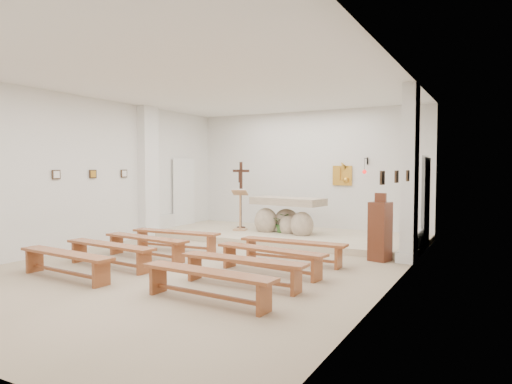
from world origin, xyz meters
The scene contains 31 objects.
ground centered at (0.00, 0.00, 0.00)m, with size 7.00×10.00×0.00m, color tan.
wall_left centered at (-3.49, 0.00, 1.75)m, with size 0.02×10.00×3.50m, color silver.
wall_right centered at (3.49, 0.00, 1.75)m, with size 0.02×10.00×3.50m, color silver.
wall_back centered at (0.00, 4.99, 1.75)m, with size 7.00×0.02×3.50m, color silver.
ceiling centered at (0.00, 0.00, 3.49)m, with size 7.00×10.00×0.02m, color silver.
sanctuary_platform centered at (0.00, 3.50, 0.07)m, with size 6.98×3.00×0.15m, color beige.
pilaster_left centered at (-3.37, 2.00, 1.75)m, with size 0.26×0.55×3.50m, color white.
pilaster_right centered at (3.37, 2.00, 1.75)m, with size 0.26×0.55×3.50m, color white.
gold_wall_relief centered at (1.05, 4.96, 1.65)m, with size 0.55×0.04×0.55m, color gold.
sanctuary_lamp centered at (1.75, 4.71, 1.81)m, with size 0.11×0.36×0.44m.
station_frame_left_front centered at (-3.47, -0.80, 1.72)m, with size 0.03×0.20×0.20m, color #3A2819.
station_frame_left_mid centered at (-3.47, 0.20, 1.72)m, with size 0.03×0.20×0.20m, color #3A2819.
station_frame_left_rear centered at (-3.47, 1.20, 1.72)m, with size 0.03×0.20×0.20m, color #3A2819.
station_frame_right_front centered at (3.47, -0.80, 1.72)m, with size 0.03×0.20×0.20m, color #3A2819.
station_frame_right_mid centered at (3.47, 0.20, 1.72)m, with size 0.03×0.20×0.20m, color #3A2819.
station_frame_right_rear centered at (3.47, 1.20, 1.72)m, with size 0.03×0.20×0.20m, color #3A2819.
radiator_left centered at (-3.43, 2.70, 0.27)m, with size 0.10×0.85×0.52m, color silver.
radiator_right centered at (3.43, 2.70, 0.27)m, with size 0.10×0.85×0.52m, color silver.
altar centered at (-0.01, 3.55, 0.54)m, with size 2.09×1.10×1.02m.
lectern centered at (-1.34, 3.38, 0.72)m, with size 0.48×0.44×1.15m.
crucifix_stand centered at (-1.57, 3.83, 1.24)m, with size 0.57×0.25×1.88m.
potted_plant centered at (-0.12, 3.51, 0.41)m, with size 0.47×0.40×0.52m, color #2E5923.
donation_pedestal centered at (2.86, 1.77, 0.60)m, with size 0.45×0.45×1.36m.
bench_left_front centered at (-1.43, 0.68, 0.34)m, with size 2.15×0.48×0.45m.
bench_right_front centered at (1.43, 0.68, 0.34)m, with size 2.13×0.35×0.45m.
bench_left_second centered at (-1.43, -0.29, 0.34)m, with size 2.16×0.57×0.45m.
bench_right_second centered at (1.43, -0.29, 0.34)m, with size 2.16×0.62×0.45m.
bench_left_third centered at (-1.43, -1.27, 0.34)m, with size 2.16×0.54×0.45m.
bench_right_third centered at (1.43, -1.27, 0.34)m, with size 2.14×0.36×0.45m.
bench_left_fourth centered at (-1.43, -2.25, 0.34)m, with size 2.16×0.53×0.45m.
bench_right_fourth centered at (1.43, -2.25, 0.34)m, with size 2.15×0.48×0.45m.
Camera 1 is at (4.97, -7.39, 1.86)m, focal length 32.00 mm.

